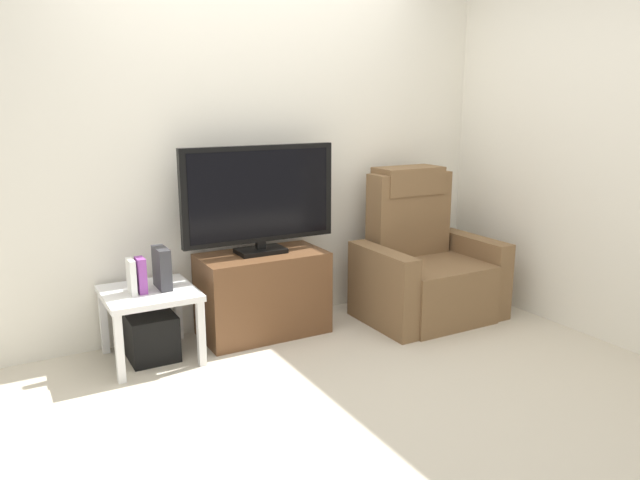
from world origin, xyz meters
TOP-DOWN VIEW (x-y plane):
  - ground_plane at (0.00, 0.00)m, footprint 6.40×6.40m
  - wall_back at (0.00, 1.13)m, footprint 6.40×0.06m
  - wall_side at (1.88, 0.00)m, footprint 0.06×4.48m
  - tv_stand at (-0.07, 0.85)m, footprint 0.84×0.44m
  - television at (-0.07, 0.87)m, footprint 1.06×0.20m
  - recliner_armchair at (1.12, 0.62)m, footprint 0.98×0.78m
  - side_table at (-0.84, 0.80)m, footprint 0.54×0.54m
  - subwoofer_box at (-0.84, 0.80)m, footprint 0.28×0.28m
  - book_leftmost at (-0.94, 0.78)m, footprint 0.03×0.13m
  - book_middle at (-0.89, 0.78)m, footprint 0.05×0.11m
  - game_console at (-0.75, 0.81)m, footprint 0.07×0.20m

SIDE VIEW (x-z plane):
  - ground_plane at x=0.00m, z-range 0.00..0.00m
  - subwoofer_box at x=-0.84m, z-range 0.00..0.28m
  - tv_stand at x=-0.07m, z-range 0.00..0.57m
  - recliner_armchair at x=1.12m, z-range -0.17..0.91m
  - side_table at x=-0.84m, z-range 0.15..0.59m
  - book_leftmost at x=-0.94m, z-range 0.44..0.65m
  - book_middle at x=-0.89m, z-range 0.44..0.66m
  - game_console at x=-0.75m, z-range 0.44..0.70m
  - television at x=-0.07m, z-range 0.59..1.30m
  - wall_back at x=0.00m, z-range 0.00..2.60m
  - wall_side at x=1.88m, z-range 0.00..2.60m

